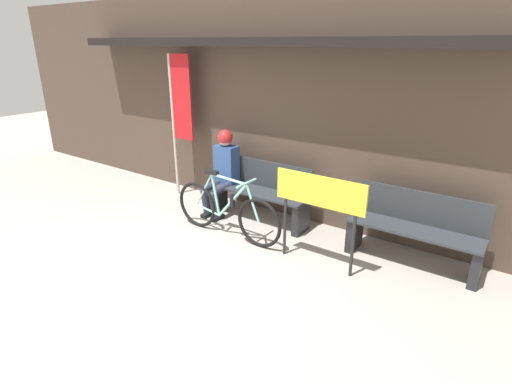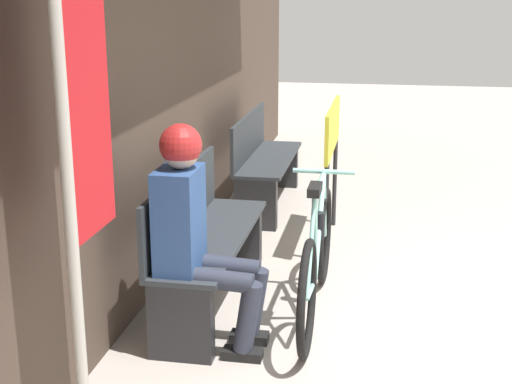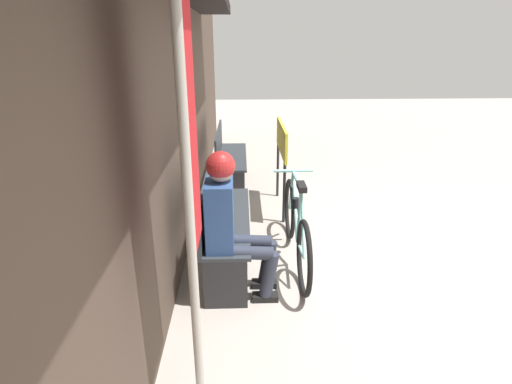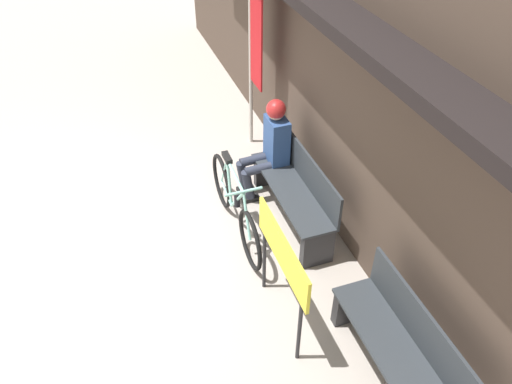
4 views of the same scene
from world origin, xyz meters
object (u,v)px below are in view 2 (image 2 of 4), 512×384
Objects in this scene: person_seated at (195,223)px; signboard at (332,138)px; bicycle at (317,258)px; banner_pole at (80,118)px; park_bench_far at (264,164)px; park_bench_near at (205,243)px.

signboard is at bearing -17.46° from person_seated.
bicycle is 1.56× the size of signboard.
banner_pole is at bearing 153.67° from bicycle.
person_seated is 1.28m from banner_pole.
bicycle is 0.75× the size of banner_pole.
park_bench_far is at bearing 2.01° from person_seated.
person_seated is 0.55× the size of banner_pole.
signboard is at bearing -14.55° from banner_pole.
signboard is at bearing -142.75° from park_bench_far.
signboard is (2.92, -0.76, -0.63)m from banner_pole.
person_seated reaches higher than signboard.
park_bench_far is at bearing -0.94° from banner_pole.
park_bench_near is at bearing 9.69° from person_seated.
person_seated is at bearing 162.54° from signboard.
park_bench_far is 3.99m from banner_pole.
park_bench_far is at bearing 17.69° from bicycle.
person_seated is 1.16× the size of signboard.
signboard is at bearing 1.03° from bicycle.
bicycle is 2.37m from park_bench_far.
person_seated is at bearing -170.31° from park_bench_near.
person_seated is (-0.56, 0.62, 0.37)m from bicycle.
banner_pole reaches higher than park_bench_near.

